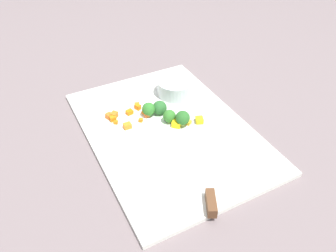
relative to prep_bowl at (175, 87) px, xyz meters
The scene contains 23 objects.
ground_plane 0.17m from the prep_bowl, 144.82° to the left, with size 4.00×4.00×0.00m, color slate.
cutting_board 0.17m from the prep_bowl, 144.82° to the left, with size 0.55×0.39×0.01m, color white.
prep_bowl is the anchor object (origin of this frame).
chef_knife 0.34m from the prep_bowl, 163.12° to the left, with size 0.31×0.17×0.02m.
carrot_dice_0 0.13m from the prep_bowl, 99.15° to the left, with size 0.01×0.01×0.01m, color orange.
carrot_dice_1 0.13m from the prep_bowl, 110.86° to the left, with size 0.01×0.01×0.01m, color orange.
carrot_dice_2 0.21m from the prep_bowl, 113.97° to the left, with size 0.02×0.02×0.01m, color orange.
carrot_dice_3 0.22m from the prep_bowl, 95.98° to the left, with size 0.02×0.02×0.02m, color orange.
carrot_dice_4 0.13m from the prep_bowl, 94.14° to the left, with size 0.01×0.01×0.01m, color orange.
carrot_dice_5 0.21m from the prep_bowl, 104.10° to the left, with size 0.01×0.01×0.01m, color orange.
carrot_dice_6 0.16m from the prep_bowl, 117.31° to the left, with size 0.01×0.01×0.01m, color orange.
carrot_dice_7 0.20m from the prep_bowl, 97.17° to the left, with size 0.02×0.02×0.02m, color orange.
carrot_dice_8 0.21m from the prep_bowl, 100.05° to the left, with size 0.01×0.02×0.01m, color orange.
carrot_dice_9 0.16m from the prep_bowl, 100.71° to the left, with size 0.02×0.01×0.01m, color orange.
carrot_dice_10 0.14m from the prep_bowl, 117.21° to the left, with size 0.01×0.01×0.01m, color orange.
pepper_dice_0 0.15m from the prep_bowl, behind, with size 0.02×0.02×0.02m, color yellow.
pepper_dice_1 0.15m from the prep_bowl, 164.87° to the left, with size 0.01×0.01×0.01m, color yellow.
pepper_dice_2 0.15m from the prep_bowl, 152.03° to the left, with size 0.02×0.02×0.02m, color yellow.
pepper_dice_3 0.13m from the prep_bowl, 157.32° to the left, with size 0.01×0.01×0.01m, color yellow.
broccoli_floret_0 0.15m from the prep_bowl, 158.47° to the left, with size 0.04×0.04×0.04m.
broccoli_floret_1 0.13m from the prep_bowl, 117.89° to the left, with size 0.04×0.04×0.04m.
broccoli_floret_2 0.14m from the prep_bowl, 144.71° to the left, with size 0.03×0.03×0.04m.
broccoli_floret_3 0.11m from the prep_bowl, 127.92° to the left, with size 0.04×0.04×0.04m.
Camera 1 is at (-0.59, 0.31, 0.58)m, focal length 36.12 mm.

